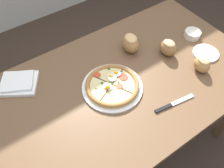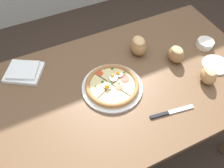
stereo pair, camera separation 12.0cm
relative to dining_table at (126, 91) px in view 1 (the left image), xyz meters
The scene contains 10 objects.
ground_plane 0.68m from the dining_table, ahead, with size 12.00×12.00×0.00m, color #3D2D23.
dining_table is the anchor object (origin of this frame).
pizza 0.16m from the dining_table, behind, with size 0.32×0.32×0.05m.
ramekin_bowl 0.55m from the dining_table, ahead, with size 0.10×0.10×0.04m.
napkin_folded 0.58m from the dining_table, 148.87° to the left, with size 0.24×0.23×0.04m.
bread_piece_near 0.28m from the dining_table, 49.31° to the left, with size 0.10×0.13×0.11m.
bread_piece_mid 0.43m from the dining_table, 24.64° to the right, with size 0.09×0.11×0.09m.
bread_piece_far 0.34m from the dining_table, ahead, with size 0.09×0.11×0.09m.
knife_main 0.29m from the dining_table, 69.55° to the right, with size 0.23×0.05×0.01m.
side_saucer 0.51m from the dining_table, 11.90° to the right, with size 0.15×0.15×0.01m.
Camera 1 is at (-0.52, -0.61, 1.76)m, focal length 38.00 mm.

